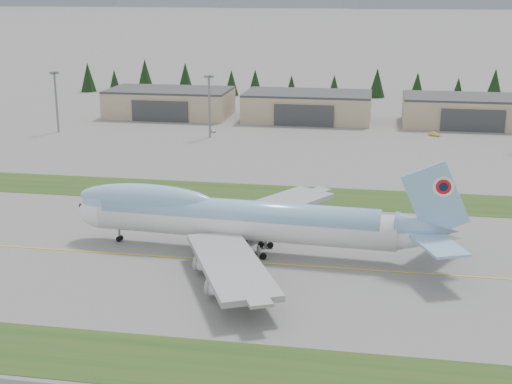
% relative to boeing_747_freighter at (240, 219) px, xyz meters
% --- Properties ---
extents(ground, '(7000.00, 7000.00, 0.00)m').
position_rel_boeing_747_freighter_xyz_m(ground, '(12.77, -5.37, -6.64)').
color(ground, slate).
rests_on(ground, ground).
extents(grass_strip_near, '(400.00, 14.00, 0.08)m').
position_rel_boeing_747_freighter_xyz_m(grass_strip_near, '(12.77, -43.37, -6.64)').
color(grass_strip_near, '#254518').
rests_on(grass_strip_near, ground).
extents(grass_strip_far, '(400.00, 18.00, 0.08)m').
position_rel_boeing_747_freighter_xyz_m(grass_strip_far, '(12.77, 39.63, -6.64)').
color(grass_strip_far, '#254518').
rests_on(grass_strip_far, ground).
extents(taxiway_line_main, '(400.00, 0.40, 0.02)m').
position_rel_boeing_747_freighter_xyz_m(taxiway_line_main, '(12.77, -5.37, -6.64)').
color(taxiway_line_main, yellow).
rests_on(taxiway_line_main, ground).
extents(boeing_747_freighter, '(76.34, 65.96, 20.15)m').
position_rel_boeing_747_freighter_xyz_m(boeing_747_freighter, '(0.00, 0.00, 0.00)').
color(boeing_747_freighter, white).
rests_on(boeing_747_freighter, ground).
extents(hangar_left, '(48.00, 26.60, 10.80)m').
position_rel_boeing_747_freighter_xyz_m(hangar_left, '(-57.23, 144.53, -1.26)').
color(hangar_left, tan).
rests_on(hangar_left, ground).
extents(hangar_center, '(48.00, 26.60, 10.80)m').
position_rel_boeing_747_freighter_xyz_m(hangar_center, '(-2.23, 144.53, -1.26)').
color(hangar_center, tan).
rests_on(hangar_center, ground).
extents(hangar_right, '(48.00, 26.60, 10.80)m').
position_rel_boeing_747_freighter_xyz_m(hangar_right, '(57.77, 144.53, -1.26)').
color(hangar_right, tan).
rests_on(hangar_right, ground).
extents(floodlight_masts, '(203.51, 4.14, 23.82)m').
position_rel_boeing_747_freighter_xyz_m(floodlight_masts, '(32.99, 105.81, 8.82)').
color(floodlight_masts, slate).
rests_on(floodlight_masts, ground).
extents(service_vehicle_a, '(2.56, 3.30, 1.05)m').
position_rel_boeing_747_freighter_xyz_m(service_vehicle_a, '(-32.58, 115.07, -6.64)').
color(service_vehicle_a, silver).
rests_on(service_vehicle_a, ground).
extents(service_vehicle_b, '(4.34, 3.42, 1.38)m').
position_rel_boeing_747_freighter_xyz_m(service_vehicle_b, '(44.17, 121.68, -6.64)').
color(service_vehicle_b, gold).
rests_on(service_vehicle_b, ground).
extents(conifer_belt, '(265.03, 13.81, 16.54)m').
position_rel_boeing_747_freighter_xyz_m(conifer_belt, '(5.07, 206.17, 0.13)').
color(conifer_belt, black).
rests_on(conifer_belt, ground).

